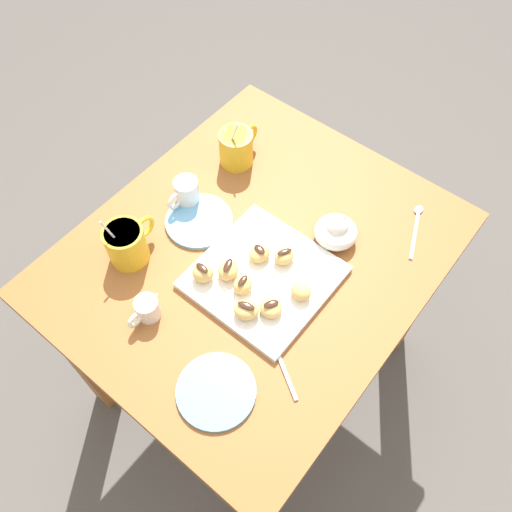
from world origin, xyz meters
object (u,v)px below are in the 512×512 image
object	(u,v)px
saucer_sky_left	(199,221)
beignet_1	(271,308)
coffee_mug_mustard_left	(127,243)
ice_cream_bowl	(336,231)
coffee_mug_mustard_right	(237,147)
beignet_5	(259,254)
dining_table	(255,283)
beignet_6	(243,285)
saucer_sky_right	(216,391)
beignet_4	(246,310)
beignet_7	(229,271)
beignet_0	(203,273)
beignet_3	(301,291)
beignet_2	(284,256)
cream_pitcher_white	(186,191)
chocolate_sauce_pitcher	(147,308)
pastry_plate_square	(264,277)

from	to	relation	value
saucer_sky_left	beignet_1	distance (m)	0.30
coffee_mug_mustard_left	ice_cream_bowl	distance (m)	0.48
coffee_mug_mustard_right	beignet_5	world-z (taller)	coffee_mug_mustard_right
dining_table	beignet_6	distance (m)	0.22
saucer_sky_right	beignet_4	xyz separation A→B (m)	(0.17, 0.06, 0.03)
dining_table	beignet_7	size ratio (longest dim) A/B	16.95
beignet_1	ice_cream_bowl	bearing A→B (deg)	1.08
beignet_0	beignet_3	world-z (taller)	beignet_0
ice_cream_bowl	beignet_2	world-z (taller)	ice_cream_bowl
cream_pitcher_white	chocolate_sauce_pitcher	bearing A→B (deg)	-152.33
beignet_4	beignet_7	distance (m)	0.10
pastry_plate_square	saucer_sky_right	size ratio (longest dim) A/B	1.79
coffee_mug_mustard_left	ice_cream_bowl	bearing A→B (deg)	-45.43
ice_cream_bowl	saucer_sky_right	size ratio (longest dim) A/B	0.63
cream_pitcher_white	chocolate_sauce_pitcher	xyz separation A→B (m)	(-0.28, -0.15, -0.01)
beignet_1	beignet_5	size ratio (longest dim) A/B	0.95
dining_table	beignet_7	xyz separation A→B (m)	(-0.09, -0.00, 0.19)
pastry_plate_square	beignet_2	distance (m)	0.07
beignet_4	beignet_0	bearing A→B (deg)	86.12
pastry_plate_square	cream_pitcher_white	bearing A→B (deg)	78.93
chocolate_sauce_pitcher	saucer_sky_left	distance (m)	0.27
beignet_2	beignet_7	distance (m)	0.13
dining_table	beignet_2	xyz separation A→B (m)	(0.02, -0.07, 0.18)
beignet_1	beignet_5	xyz separation A→B (m)	(0.09, 0.11, 0.00)
dining_table	beignet_4	bearing A→B (deg)	-146.82
dining_table	cream_pitcher_white	world-z (taller)	cream_pitcher_white
beignet_5	ice_cream_bowl	bearing A→B (deg)	-31.85
cream_pitcher_white	beignet_1	size ratio (longest dim) A/B	2.10
pastry_plate_square	beignet_4	world-z (taller)	beignet_4
coffee_mug_mustard_right	cream_pitcher_white	xyz separation A→B (m)	(-0.18, 0.01, -0.01)
pastry_plate_square	beignet_2	xyz separation A→B (m)	(0.06, -0.01, 0.02)
ice_cream_bowl	beignet_4	size ratio (longest dim) A/B	1.86
saucer_sky_left	beignet_4	distance (m)	0.28
cream_pitcher_white	ice_cream_bowl	bearing A→B (deg)	-68.76
beignet_0	beignet_1	xyz separation A→B (m)	(0.03, -0.17, -0.00)
ice_cream_bowl	saucer_sky_left	size ratio (longest dim) A/B	0.62
dining_table	saucer_sky_right	bearing A→B (deg)	-153.88
beignet_1	beignet_3	distance (m)	0.08
dining_table	beignet_0	xyz separation A→B (m)	(-0.13, 0.04, 0.19)
coffee_mug_mustard_left	coffee_mug_mustard_right	world-z (taller)	coffee_mug_mustard_left
saucer_sky_left	ice_cream_bowl	bearing A→B (deg)	-59.76
beignet_2	pastry_plate_square	bearing A→B (deg)	169.43
dining_table	saucer_sky_left	distance (m)	0.22
coffee_mug_mustard_right	beignet_5	bearing A→B (deg)	-130.78
chocolate_sauce_pitcher	saucer_sky_right	distance (m)	0.23
dining_table	beignet_2	world-z (taller)	beignet_2
cream_pitcher_white	chocolate_sauce_pitcher	distance (m)	0.32
beignet_1	coffee_mug_mustard_left	bearing A→B (deg)	103.64
dining_table	beignet_3	bearing A→B (deg)	-102.19
coffee_mug_mustard_left	saucer_sky_right	world-z (taller)	coffee_mug_mustard_left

